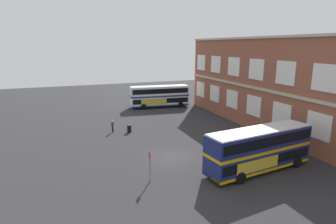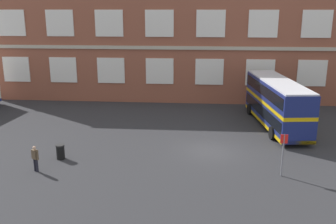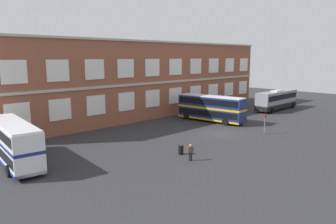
{
  "view_description": "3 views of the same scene",
  "coord_description": "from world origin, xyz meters",
  "px_view_note": "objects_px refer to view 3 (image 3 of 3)",
  "views": [
    {
      "loc": [
        25.79,
        -10.41,
        11.61
      ],
      "look_at": [
        -7.32,
        2.21,
        3.1
      ],
      "focal_mm": 29.96,
      "sensor_mm": 36.0,
      "label": 1
    },
    {
      "loc": [
        -0.96,
        -25.85,
        10.06
      ],
      "look_at": [
        -3.3,
        2.96,
        2.04
      ],
      "focal_mm": 40.5,
      "sensor_mm": 36.0,
      "label": 2
    },
    {
      "loc": [
        -33.69,
        -24.55,
        10.18
      ],
      "look_at": [
        -6.48,
        3.49,
        3.35
      ],
      "focal_mm": 34.02,
      "sensor_mm": 36.0,
      "label": 3
    }
  ],
  "objects_px": {
    "touring_coach": "(277,100)",
    "bus_stand_flag": "(265,122)",
    "waiting_passenger": "(190,152)",
    "station_litter_bin": "(181,150)",
    "double_decker_near": "(14,142)",
    "double_decker_middle": "(211,108)"
  },
  "relations": [
    {
      "from": "double_decker_middle",
      "to": "waiting_passenger",
      "type": "bearing_deg",
      "value": -147.44
    },
    {
      "from": "double_decker_middle",
      "to": "touring_coach",
      "type": "xyz_separation_m",
      "value": [
        17.9,
        -1.9,
        -0.24
      ]
    },
    {
      "from": "waiting_passenger",
      "to": "touring_coach",
      "type": "bearing_deg",
      "value": 14.32
    },
    {
      "from": "touring_coach",
      "to": "waiting_passenger",
      "type": "distance_m",
      "value": 35.91
    },
    {
      "from": "touring_coach",
      "to": "station_litter_bin",
      "type": "height_order",
      "value": "touring_coach"
    },
    {
      "from": "touring_coach",
      "to": "bus_stand_flag",
      "type": "distance_m",
      "value": 21.15
    },
    {
      "from": "touring_coach",
      "to": "station_litter_bin",
      "type": "xyz_separation_m",
      "value": [
        -33.95,
        -6.78,
        -1.39
      ]
    },
    {
      "from": "station_litter_bin",
      "to": "bus_stand_flag",
      "type": "bearing_deg",
      "value": -6.09
    },
    {
      "from": "waiting_passenger",
      "to": "bus_stand_flag",
      "type": "height_order",
      "value": "bus_stand_flag"
    },
    {
      "from": "waiting_passenger",
      "to": "bus_stand_flag",
      "type": "xyz_separation_m",
      "value": [
        15.34,
        0.55,
        0.7
      ]
    },
    {
      "from": "bus_stand_flag",
      "to": "station_litter_bin",
      "type": "bearing_deg",
      "value": 173.91
    },
    {
      "from": "double_decker_near",
      "to": "station_litter_bin",
      "type": "relative_size",
      "value": 10.88
    },
    {
      "from": "double_decker_near",
      "to": "double_decker_middle",
      "type": "bearing_deg",
      "value": -0.79
    },
    {
      "from": "double_decker_middle",
      "to": "waiting_passenger",
      "type": "xyz_separation_m",
      "value": [
        -16.88,
        -10.78,
        -1.22
      ]
    },
    {
      "from": "double_decker_middle",
      "to": "touring_coach",
      "type": "height_order",
      "value": "double_decker_middle"
    },
    {
      "from": "station_litter_bin",
      "to": "double_decker_middle",
      "type": "bearing_deg",
      "value": 28.41
    },
    {
      "from": "touring_coach",
      "to": "bus_stand_flag",
      "type": "height_order",
      "value": "touring_coach"
    },
    {
      "from": "double_decker_near",
      "to": "double_decker_middle",
      "type": "height_order",
      "value": "same"
    },
    {
      "from": "double_decker_near",
      "to": "bus_stand_flag",
      "type": "bearing_deg",
      "value": -20.75
    },
    {
      "from": "touring_coach",
      "to": "double_decker_near",
      "type": "bearing_deg",
      "value": 177.22
    },
    {
      "from": "touring_coach",
      "to": "waiting_passenger",
      "type": "relative_size",
      "value": 7.07
    },
    {
      "from": "double_decker_near",
      "to": "touring_coach",
      "type": "distance_m",
      "value": 47.58
    }
  ]
}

